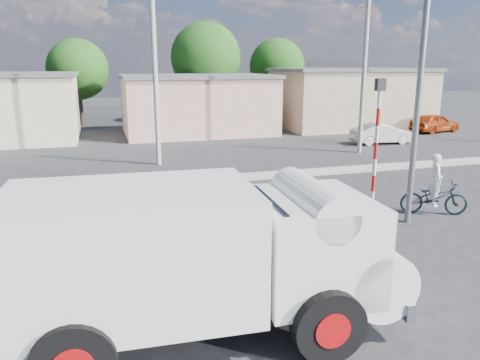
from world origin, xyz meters
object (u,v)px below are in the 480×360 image
object	(u,v)px
car_red	(435,123)
traffic_pole	(376,139)
car_cream	(382,134)
streetlight	(417,57)
truck	(209,254)
cyclist	(435,189)
bicycle	(434,198)

from	to	relation	value
car_red	traffic_pole	distance (m)	22.03
car_cream	streetlight	distance (m)	15.70
truck	streetlight	xyz separation A→B (m)	(7.09, 4.28, 3.41)
cyclist	traffic_pole	distance (m)	2.96
truck	bicycle	size ratio (longest dim) A/B	3.27
traffic_pole	streetlight	world-z (taller)	streetlight
streetlight	truck	bearing A→B (deg)	-148.90
car_red	streetlight	distance (m)	21.96
car_cream	car_red	bearing A→B (deg)	-59.30
bicycle	streetlight	world-z (taller)	streetlight
cyclist	streetlight	bearing A→B (deg)	130.78
car_cream	car_red	distance (m)	7.23
bicycle	traffic_pole	distance (m)	3.14
car_cream	streetlight	bearing A→B (deg)	153.29
car_cream	streetlight	size ratio (longest dim) A/B	0.42
bicycle	streetlight	distance (m)	4.66
car_red	streetlight	xyz separation A→B (m)	(-14.13, -16.26, 4.29)
traffic_pole	car_cream	bearing A→B (deg)	55.84
car_cream	traffic_pole	world-z (taller)	traffic_pole
traffic_pole	cyclist	bearing A→B (deg)	3.53
car_cream	truck	bearing A→B (deg)	143.34
streetlight	car_red	bearing A→B (deg)	49.01
cyclist	car_red	world-z (taller)	cyclist
cyclist	traffic_pole	bearing A→B (deg)	117.09
streetlight	bicycle	bearing A→B (deg)	17.23
car_red	truck	bearing A→B (deg)	121.41
cyclist	car_red	distance (m)	20.27
bicycle	cyclist	bearing A→B (deg)	0.00
car_red	streetlight	world-z (taller)	streetlight
bicycle	streetlight	xyz separation A→B (m)	(-1.44, -0.45, 4.41)
truck	cyclist	world-z (taller)	truck
cyclist	traffic_pole	xyz separation A→B (m)	(-2.38, -0.15, 1.75)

